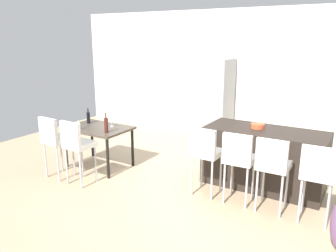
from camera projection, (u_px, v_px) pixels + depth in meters
The scene contains 16 objects.
ground_plane at pixel (204, 193), 5.11m from camera, with size 10.00×10.00×0.00m, color tan.
back_wall at pixel (267, 77), 7.26m from camera, with size 10.00×0.12×2.90m, color silver.
kitchen_island at pixel (264, 158), 5.27m from camera, with size 1.81×0.80×0.92m, color black.
bar_chair_left at pixel (205, 151), 4.89m from camera, with size 0.40×0.40×1.05m.
bar_chair_middle at pixel (239, 157), 4.64m from camera, with size 0.41×0.41×1.05m.
bar_chair_right at pixel (273, 163), 4.40m from camera, with size 0.40×0.40×1.05m.
bar_chair_far at pixel (318, 172), 4.12m from camera, with size 0.41×0.41×1.05m.
dining_table at pixel (98, 132), 6.02m from camera, with size 1.11×0.79×0.74m.
dining_chair_near at pixel (55, 138), 5.52m from camera, with size 0.42×0.42×1.05m.
dining_chair_far at pixel (77, 143), 5.26m from camera, with size 0.42×0.42×1.05m.
wine_bottle_left at pixel (106, 125), 5.63m from camera, with size 0.07×0.07×0.34m.
wine_bottle_near at pixel (88, 118), 6.25m from camera, with size 0.06×0.06×0.28m.
wine_glass_middle at pixel (112, 120), 6.01m from camera, with size 0.07×0.07×0.17m.
wine_glass_right at pixel (78, 123), 5.80m from camera, with size 0.07×0.07×0.17m.
refrigerator at pixel (214, 100), 7.56m from camera, with size 0.72×0.68×1.84m, color #939699.
fruit_bowl at pixel (258, 126), 5.24m from camera, with size 0.21×0.21×0.07m, color #C6512D.
Camera 1 is at (1.99, -4.27, 2.30)m, focal length 36.10 mm.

